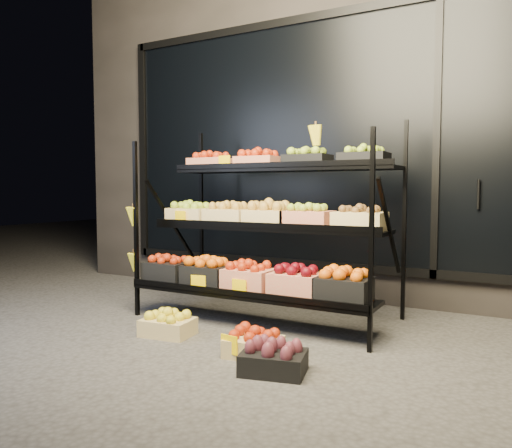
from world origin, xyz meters
The scene contains 7 objects.
ground centered at (0.00, 0.00, 0.00)m, with size 24.00×24.00×0.00m, color #514F4C.
building centered at (0.00, 2.59, 1.75)m, with size 6.00×2.08×3.50m.
display_rack centered at (-0.02, 0.60, 0.79)m, with size 2.18×1.02×1.74m.
tag_floor_b centered at (0.28, -0.40, 0.06)m, with size 0.13×0.01×0.12m, color #FFCE00.
floor_crate_left centered at (-0.41, -0.17, 0.09)m, with size 0.40×0.31×0.19m.
floor_crate_midright centered at (0.38, -0.26, 0.09)m, with size 0.39×0.31×0.19m.
floor_crate_right centered at (0.63, -0.47, 0.09)m, with size 0.43×0.36×0.19m.
Camera 1 is at (1.94, -3.06, 1.09)m, focal length 35.00 mm.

